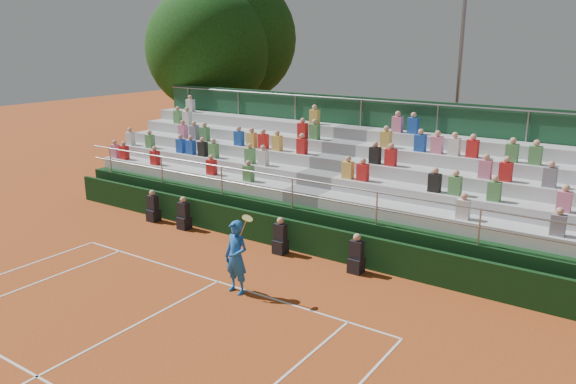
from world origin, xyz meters
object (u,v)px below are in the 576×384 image
Objects in this scene: tennis_player at (236,257)px; tree_west at (209,49)px; tree_east at (233,39)px; floodlight_mast at (459,72)px.

tree_west is (-10.96, 11.39, 4.98)m from tennis_player.
floodlight_mast is at bearing 1.54° from tree_east.
tree_east is (-11.18, 13.62, 5.48)m from tennis_player.
tree_east is at bearing 129.38° from tennis_player.
tennis_player is at bearing -94.54° from floodlight_mast.
tree_east is 12.37m from floodlight_mast.
tennis_player is at bearing -46.11° from tree_west.
tree_west is 2.30m from tree_east.
tennis_player is 0.24× the size of tree_west.
tree_west is at bearing 133.89° from tennis_player.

